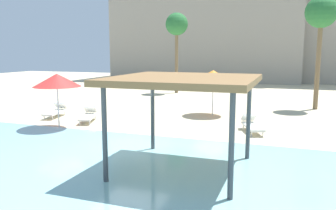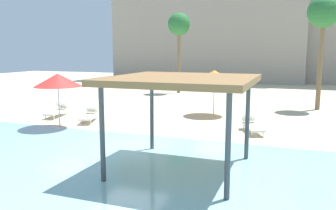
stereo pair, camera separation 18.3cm
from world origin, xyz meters
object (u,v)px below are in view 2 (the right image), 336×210
at_px(beach_umbrella_red_0, 58,80).
at_px(beach_umbrella_orange_2, 214,76).
at_px(lounge_chair_2, 89,115).
at_px(lounge_chair_0, 252,125).
at_px(palm_tree_0, 324,15).
at_px(shade_pavilion, 182,83).
at_px(palm_tree_2, 179,26).
at_px(lounge_chair_4, 58,111).

height_order(beach_umbrella_red_0, beach_umbrella_orange_2, beach_umbrella_red_0).
distance_m(beach_umbrella_red_0, lounge_chair_2, 2.67).
height_order(lounge_chair_0, palm_tree_0, palm_tree_0).
bearing_deg(lounge_chair_2, lounge_chair_0, 72.93).
bearing_deg(lounge_chair_2, shade_pavilion, 31.14).
relative_size(beach_umbrella_red_0, palm_tree_2, 0.37).
bearing_deg(beach_umbrella_red_0, lounge_chair_4, 129.99).
height_order(lounge_chair_2, palm_tree_2, palm_tree_2).
distance_m(beach_umbrella_orange_2, lounge_chair_0, 4.68).
relative_size(lounge_chair_0, lounge_chair_2, 1.00).
height_order(lounge_chair_2, lounge_chair_4, same).
bearing_deg(palm_tree_0, palm_tree_2, 154.11).
relative_size(lounge_chair_2, palm_tree_2, 0.29).
bearing_deg(shade_pavilion, palm_tree_0, 71.59).
distance_m(shade_pavilion, palm_tree_0, 14.44).
bearing_deg(shade_pavilion, lounge_chair_2, 141.63).
distance_m(shade_pavilion, lounge_chair_4, 11.11).
bearing_deg(beach_umbrella_red_0, lounge_chair_0, 14.97).
bearing_deg(lounge_chair_0, shade_pavilion, -34.73).
relative_size(lounge_chair_2, palm_tree_0, 0.29).
bearing_deg(palm_tree_0, beach_umbrella_red_0, -139.77).
bearing_deg(lounge_chair_4, beach_umbrella_red_0, 28.94).
bearing_deg(lounge_chair_4, shade_pavilion, 46.29).
bearing_deg(palm_tree_2, lounge_chair_2, -91.48).
bearing_deg(shade_pavilion, beach_umbrella_red_0, 153.83).
bearing_deg(beach_umbrella_red_0, lounge_chair_2, 76.23).
xyz_separation_m(shade_pavilion, lounge_chair_2, (-6.75, 5.34, -2.32)).
xyz_separation_m(shade_pavilion, beach_umbrella_red_0, (-7.19, 3.53, -0.40)).
bearing_deg(lounge_chair_4, beach_umbrella_orange_2, 101.99).
bearing_deg(palm_tree_0, lounge_chair_2, -144.32).
distance_m(shade_pavilion, beach_umbrella_red_0, 8.02).
distance_m(beach_umbrella_red_0, palm_tree_2, 15.53).
xyz_separation_m(beach_umbrella_orange_2, lounge_chair_2, (-5.60, -3.92, -1.90)).
xyz_separation_m(beach_umbrella_orange_2, palm_tree_2, (-5.26, 9.39, 3.45)).
xyz_separation_m(shade_pavilion, beach_umbrella_orange_2, (-1.15, 9.27, -0.41)).
bearing_deg(lounge_chair_2, palm_tree_2, 158.02).
height_order(shade_pavilion, palm_tree_2, palm_tree_2).
relative_size(shade_pavilion, lounge_chair_4, 2.07).
distance_m(lounge_chair_4, palm_tree_0, 16.45).
relative_size(shade_pavilion, beach_umbrella_orange_2, 1.61).
bearing_deg(beach_umbrella_orange_2, lounge_chair_0, -53.50).
xyz_separation_m(beach_umbrella_orange_2, palm_tree_0, (5.61, 4.12, 3.48)).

